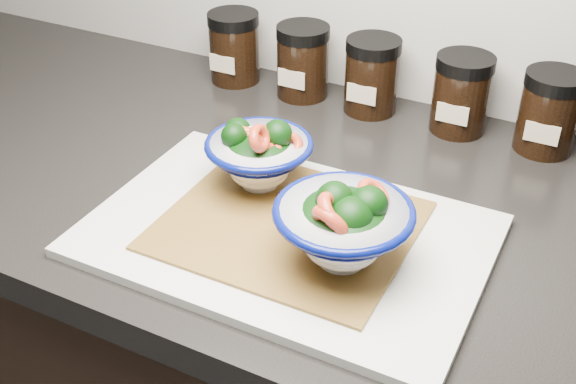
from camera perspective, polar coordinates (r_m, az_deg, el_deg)
The scene contains 10 objects.
countertop at distance 0.92m, azimuth 3.50°, elevation -1.32°, with size 3.50×0.60×0.04m, color black.
cutting_board at distance 0.83m, azimuth -0.10°, elevation -3.46°, with size 0.45×0.30×0.01m, color beige.
bamboo_mat at distance 0.83m, azimuth 0.00°, elevation -2.63°, with size 0.28×0.24×0.00m, color olive.
bowl_left at distance 0.88m, azimuth -2.30°, elevation 2.95°, with size 0.13×0.13×0.10m.
bowl_right at distance 0.75m, azimuth 4.44°, elevation -2.65°, with size 0.15×0.15×0.11m.
spice_jar_a at distance 1.19m, azimuth -4.27°, elevation 11.34°, with size 0.08×0.08×0.11m.
spice_jar_b at distance 1.13m, azimuth 1.17°, elevation 10.29°, with size 0.08×0.08×0.11m.
spice_jar_c at distance 1.09m, azimuth 6.64°, elevation 9.13°, with size 0.08×0.08×0.11m.
spice_jar_d at distance 1.06m, azimuth 13.53°, elevation 7.55°, with size 0.08×0.08×0.11m.
spice_jar_e at distance 1.04m, azimuth 19.95°, elevation 5.97°, with size 0.08×0.08×0.11m.
Camera 1 is at (0.29, 0.76, 1.41)m, focal length 45.00 mm.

